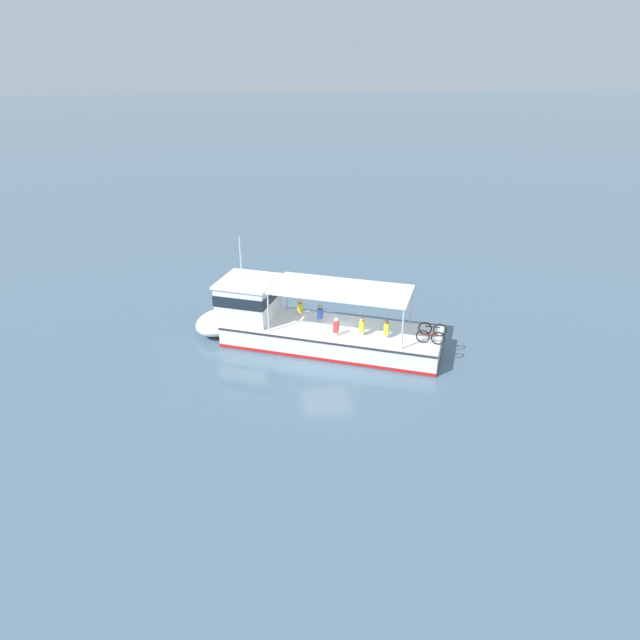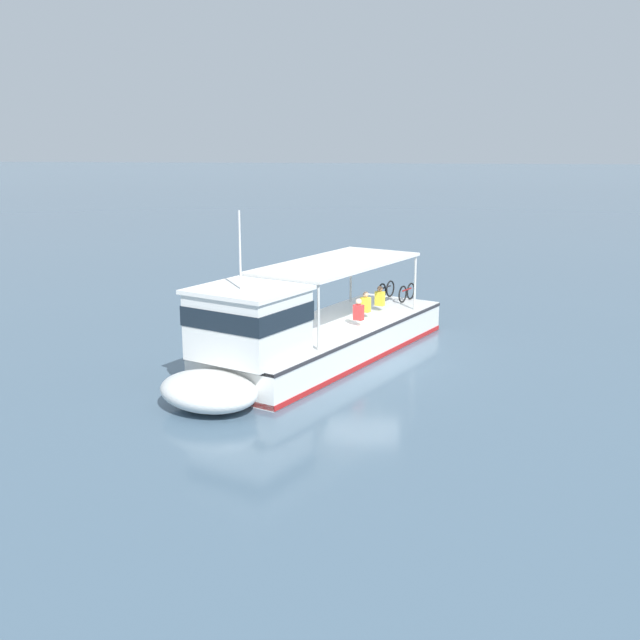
# 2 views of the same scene
# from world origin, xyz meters

# --- Properties ---
(ground_plane) EXTENTS (400.00, 400.00, 0.00)m
(ground_plane) POSITION_xyz_m (0.00, 0.00, 0.00)
(ground_plane) COLOR slate
(ferry_main) EXTENTS (8.32, 12.78, 5.32)m
(ferry_main) POSITION_xyz_m (1.88, 1.01, 1.02)
(ferry_main) COLOR white
(ferry_main) RESTS_ON ground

